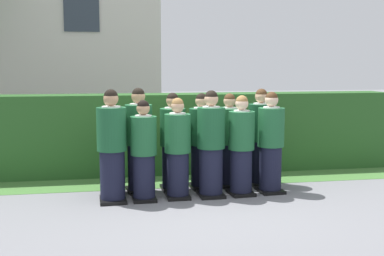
{
  "coord_description": "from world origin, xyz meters",
  "views": [
    {
      "loc": [
        -1.34,
        -7.35,
        2.05
      ],
      "look_at": [
        0.0,
        0.26,
        1.05
      ],
      "focal_mm": 45.91,
      "sensor_mm": 36.0,
      "label": 1
    }
  ],
  "objects_px": {
    "student_front_row_1": "(144,153)",
    "student_rear_row_0": "(111,146)",
    "student_front_row_0": "(112,149)",
    "student_front_row_3": "(211,146)",
    "student_rear_row_3": "(202,143)",
    "student_rear_row_4": "(229,142)",
    "student_front_row_4": "(241,148)",
    "student_front_row_2": "(178,151)",
    "student_rear_row_1": "(139,143)",
    "student_rear_row_2": "(173,144)",
    "student_rear_row_5": "(261,139)",
    "student_front_row_5": "(271,145)"
  },
  "relations": [
    {
      "from": "student_front_row_1",
      "to": "student_rear_row_0",
      "type": "xyz_separation_m",
      "value": [
        -0.47,
        0.5,
        0.05
      ]
    },
    {
      "from": "student_front_row_0",
      "to": "student_front_row_3",
      "type": "bearing_deg",
      "value": 1.67
    },
    {
      "from": "student_rear_row_3",
      "to": "student_rear_row_4",
      "type": "xyz_separation_m",
      "value": [
        0.49,
        0.06,
        -0.01
      ]
    },
    {
      "from": "student_front_row_4",
      "to": "student_rear_row_0",
      "type": "bearing_deg",
      "value": 167.81
    },
    {
      "from": "student_front_row_0",
      "to": "student_front_row_1",
      "type": "xyz_separation_m",
      "value": [
        0.47,
        -0.0,
        -0.08
      ]
    },
    {
      "from": "student_front_row_2",
      "to": "student_rear_row_1",
      "type": "relative_size",
      "value": 0.92
    },
    {
      "from": "student_rear_row_2",
      "to": "student_front_row_2",
      "type": "bearing_deg",
      "value": -88.79
    },
    {
      "from": "student_front_row_0",
      "to": "student_rear_row_3",
      "type": "relative_size",
      "value": 1.07
    },
    {
      "from": "student_front_row_0",
      "to": "student_front_row_1",
      "type": "relative_size",
      "value": 1.11
    },
    {
      "from": "student_front_row_4",
      "to": "student_rear_row_0",
      "type": "relative_size",
      "value": 0.97
    },
    {
      "from": "student_rear_row_3",
      "to": "student_rear_row_4",
      "type": "relative_size",
      "value": 1.01
    },
    {
      "from": "student_rear_row_0",
      "to": "student_rear_row_4",
      "type": "xyz_separation_m",
      "value": [
        1.96,
        0.14,
        -0.02
      ]
    },
    {
      "from": "student_rear_row_0",
      "to": "student_rear_row_3",
      "type": "bearing_deg",
      "value": 3.19
    },
    {
      "from": "student_rear_row_0",
      "to": "student_rear_row_5",
      "type": "relative_size",
      "value": 0.98
    },
    {
      "from": "student_front_row_2",
      "to": "student_rear_row_0",
      "type": "height_order",
      "value": "student_rear_row_0"
    },
    {
      "from": "student_front_row_1",
      "to": "student_front_row_3",
      "type": "height_order",
      "value": "student_front_row_3"
    },
    {
      "from": "student_front_row_4",
      "to": "student_rear_row_3",
      "type": "relative_size",
      "value": 0.99
    },
    {
      "from": "student_front_row_1",
      "to": "student_rear_row_2",
      "type": "relative_size",
      "value": 0.95
    },
    {
      "from": "student_front_row_4",
      "to": "student_rear_row_1",
      "type": "xyz_separation_m",
      "value": [
        -1.58,
        0.45,
        0.05
      ]
    },
    {
      "from": "student_front_row_0",
      "to": "student_front_row_4",
      "type": "relative_size",
      "value": 1.07
    },
    {
      "from": "student_front_row_3",
      "to": "student_front_row_1",
      "type": "bearing_deg",
      "value": -177.52
    },
    {
      "from": "student_front_row_3",
      "to": "student_rear_row_5",
      "type": "height_order",
      "value": "student_front_row_3"
    },
    {
      "from": "student_rear_row_4",
      "to": "student_front_row_2",
      "type": "bearing_deg",
      "value": -148.33
    },
    {
      "from": "student_front_row_0",
      "to": "student_front_row_3",
      "type": "distance_m",
      "value": 1.52
    },
    {
      "from": "student_front_row_2",
      "to": "student_front_row_5",
      "type": "distance_m",
      "value": 1.52
    },
    {
      "from": "student_rear_row_1",
      "to": "student_rear_row_5",
      "type": "xyz_separation_m",
      "value": [
        2.08,
        0.13,
        -0.02
      ]
    },
    {
      "from": "student_rear_row_0",
      "to": "student_rear_row_1",
      "type": "bearing_deg",
      "value": 2.04
    },
    {
      "from": "student_front_row_1",
      "to": "student_front_row_5",
      "type": "xyz_separation_m",
      "value": [
        2.05,
        0.13,
        0.05
      ]
    },
    {
      "from": "student_rear_row_3",
      "to": "student_rear_row_0",
      "type": "bearing_deg",
      "value": -176.81
    },
    {
      "from": "student_front_row_1",
      "to": "student_front_row_4",
      "type": "distance_m",
      "value": 1.54
    },
    {
      "from": "student_front_row_0",
      "to": "student_front_row_3",
      "type": "height_order",
      "value": "student_front_row_0"
    },
    {
      "from": "student_rear_row_0",
      "to": "student_front_row_3",
      "type": "bearing_deg",
      "value": -16.68
    },
    {
      "from": "student_front_row_4",
      "to": "student_front_row_5",
      "type": "xyz_separation_m",
      "value": [
        0.51,
        0.07,
        0.02
      ]
    },
    {
      "from": "student_front_row_5",
      "to": "student_rear_row_4",
      "type": "relative_size",
      "value": 1.03
    },
    {
      "from": "student_front_row_4",
      "to": "student_rear_row_5",
      "type": "xyz_separation_m",
      "value": [
        0.51,
        0.58,
        0.04
      ]
    },
    {
      "from": "student_rear_row_4",
      "to": "student_front_row_5",
      "type": "bearing_deg",
      "value": -42.46
    },
    {
      "from": "student_rear_row_4",
      "to": "student_rear_row_2",
      "type": "bearing_deg",
      "value": -174.24
    },
    {
      "from": "student_rear_row_0",
      "to": "student_front_row_2",
      "type": "bearing_deg",
      "value": -24.52
    },
    {
      "from": "student_front_row_1",
      "to": "student_front_row_3",
      "type": "xyz_separation_m",
      "value": [
        1.05,
        0.05,
        0.07
      ]
    },
    {
      "from": "student_front_row_2",
      "to": "student_rear_row_1",
      "type": "xyz_separation_m",
      "value": [
        -0.56,
        0.47,
        0.07
      ]
    },
    {
      "from": "student_front_row_1",
      "to": "student_rear_row_0",
      "type": "relative_size",
      "value": 0.94
    },
    {
      "from": "student_front_row_0",
      "to": "student_front_row_3",
      "type": "xyz_separation_m",
      "value": [
        1.52,
        0.04,
        -0.02
      ]
    },
    {
      "from": "student_front_row_0",
      "to": "student_rear_row_2",
      "type": "xyz_separation_m",
      "value": [
        0.99,
        0.54,
        -0.05
      ]
    },
    {
      "from": "student_rear_row_4",
      "to": "student_rear_row_5",
      "type": "bearing_deg",
      "value": 1.12
    },
    {
      "from": "student_rear_row_0",
      "to": "student_rear_row_4",
      "type": "relative_size",
      "value": 1.03
    },
    {
      "from": "student_rear_row_4",
      "to": "student_front_row_4",
      "type": "bearing_deg",
      "value": -85.03
    },
    {
      "from": "student_front_row_5",
      "to": "student_rear_row_3",
      "type": "xyz_separation_m",
      "value": [
        -1.04,
        0.45,
        -0.02
      ]
    },
    {
      "from": "student_front_row_0",
      "to": "student_rear_row_1",
      "type": "xyz_separation_m",
      "value": [
        0.44,
        0.52,
        -0.0
      ]
    },
    {
      "from": "student_front_row_4",
      "to": "student_rear_row_2",
      "type": "relative_size",
      "value": 0.98
    },
    {
      "from": "student_rear_row_0",
      "to": "student_rear_row_3",
      "type": "xyz_separation_m",
      "value": [
        1.48,
        0.08,
        -0.02
      ]
    }
  ]
}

